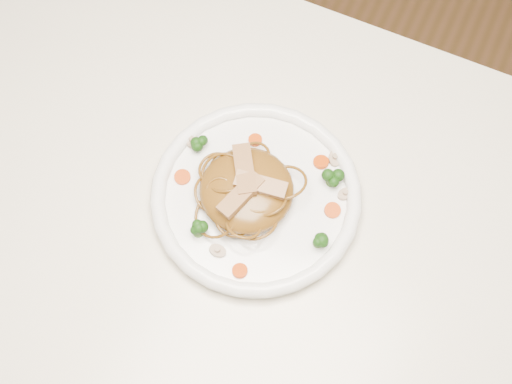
% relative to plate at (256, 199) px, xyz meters
% --- Properties ---
extents(ground, '(4.00, 4.00, 0.00)m').
position_rel_plate_xyz_m(ground, '(0.03, -0.07, -0.76)').
color(ground, brown).
rests_on(ground, ground).
extents(table, '(1.20, 0.80, 0.75)m').
position_rel_plate_xyz_m(table, '(0.03, -0.07, -0.11)').
color(table, beige).
rests_on(table, ground).
extents(plate, '(0.34, 0.34, 0.02)m').
position_rel_plate_xyz_m(plate, '(0.00, 0.00, 0.00)').
color(plate, white).
rests_on(plate, table).
extents(noodle_mound, '(0.16, 0.16, 0.04)m').
position_rel_plate_xyz_m(noodle_mound, '(-0.01, -0.00, 0.03)').
color(noodle_mound, brown).
rests_on(noodle_mound, plate).
extents(chicken_a, '(0.07, 0.03, 0.01)m').
position_rel_plate_xyz_m(chicken_a, '(0.01, 0.00, 0.05)').
color(chicken_a, '#A8764F').
rests_on(chicken_a, noodle_mound).
extents(chicken_b, '(0.06, 0.07, 0.01)m').
position_rel_plate_xyz_m(chicken_b, '(-0.02, 0.01, 0.05)').
color(chicken_b, '#A8764F').
rests_on(chicken_b, noodle_mound).
extents(chicken_c, '(0.04, 0.07, 0.01)m').
position_rel_plate_xyz_m(chicken_c, '(-0.01, -0.02, 0.05)').
color(chicken_c, '#A8764F').
rests_on(chicken_c, noodle_mound).
extents(broccoli_0, '(0.03, 0.03, 0.03)m').
position_rel_plate_xyz_m(broccoli_0, '(0.08, 0.06, 0.02)').
color(broccoli_0, '#18480F').
rests_on(broccoli_0, plate).
extents(broccoli_1, '(0.03, 0.03, 0.03)m').
position_rel_plate_xyz_m(broccoli_1, '(-0.10, 0.03, 0.02)').
color(broccoli_1, '#18480F').
rests_on(broccoli_1, plate).
extents(broccoli_2, '(0.04, 0.04, 0.03)m').
position_rel_plate_xyz_m(broccoli_2, '(-0.05, -0.08, 0.02)').
color(broccoli_2, '#18480F').
rests_on(broccoli_2, plate).
extents(broccoli_3, '(0.04, 0.04, 0.03)m').
position_rel_plate_xyz_m(broccoli_3, '(0.10, -0.03, 0.02)').
color(broccoli_3, '#18480F').
rests_on(broccoli_3, plate).
extents(carrot_0, '(0.02, 0.02, 0.00)m').
position_rel_plate_xyz_m(carrot_0, '(0.06, 0.08, 0.01)').
color(carrot_0, '#C94A07').
rests_on(carrot_0, plate).
extents(carrot_1, '(0.03, 0.03, 0.00)m').
position_rel_plate_xyz_m(carrot_1, '(-0.10, -0.02, 0.01)').
color(carrot_1, '#C94A07').
rests_on(carrot_1, plate).
extents(carrot_2, '(0.02, 0.02, 0.00)m').
position_rel_plate_xyz_m(carrot_2, '(0.10, 0.02, 0.01)').
color(carrot_2, '#C94A07').
rests_on(carrot_2, plate).
extents(carrot_3, '(0.02, 0.02, 0.00)m').
position_rel_plate_xyz_m(carrot_3, '(-0.04, 0.07, 0.01)').
color(carrot_3, '#C94A07').
rests_on(carrot_3, plate).
extents(carrot_4, '(0.02, 0.02, 0.00)m').
position_rel_plate_xyz_m(carrot_4, '(0.02, -0.10, 0.01)').
color(carrot_4, '#C94A07').
rests_on(carrot_4, plate).
extents(mushroom_0, '(0.02, 0.02, 0.01)m').
position_rel_plate_xyz_m(mushroom_0, '(-0.01, -0.09, 0.01)').
color(mushroom_0, '#C5AE93').
rests_on(mushroom_0, plate).
extents(mushroom_1, '(0.03, 0.03, 0.01)m').
position_rel_plate_xyz_m(mushroom_1, '(0.11, 0.05, 0.01)').
color(mushroom_1, '#C5AE93').
rests_on(mushroom_1, plate).
extents(mushroom_2, '(0.03, 0.03, 0.01)m').
position_rel_plate_xyz_m(mushroom_2, '(-0.11, 0.04, 0.01)').
color(mushroom_2, '#C5AE93').
rests_on(mushroom_2, plate).
extents(mushroom_3, '(0.03, 0.03, 0.01)m').
position_rel_plate_xyz_m(mushroom_3, '(0.07, 0.09, 0.01)').
color(mushroom_3, '#C5AE93').
rests_on(mushroom_3, plate).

